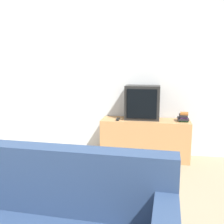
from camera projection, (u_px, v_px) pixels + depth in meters
name	position (u px, v px, depth m)	size (l,w,h in m)	color
wall_back	(136.00, 72.00, 4.10)	(9.00, 0.06, 2.60)	silver
tv_stand	(145.00, 139.00, 3.99)	(1.32, 0.43, 0.60)	tan
television	(142.00, 102.00, 3.95)	(0.52, 0.33, 0.51)	black
book_stack	(183.00, 117.00, 3.83)	(0.15, 0.21, 0.13)	#2D753D
remote_on_stand	(118.00, 119.00, 3.91)	(0.05, 0.15, 0.02)	black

